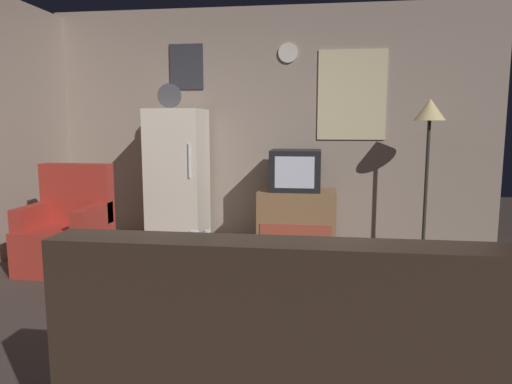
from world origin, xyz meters
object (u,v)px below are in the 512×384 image
Objects in this scene: fridge at (178,176)px; couch at (283,369)px; armchair at (68,232)px; mug_ceramic_tan at (216,245)px; mug_ceramic_white at (194,237)px; remote_control at (233,245)px; coffee_table at (209,278)px; wine_glass at (207,241)px; crt_tv at (296,170)px; tv_stand at (297,218)px; standing_lamp at (429,122)px.

couch is at bearing -65.96° from fridge.
armchair reaches higher than couch.
fridge is at bearing 113.76° from mug_ceramic_tan.
mug_ceramic_white is 0.32m from remote_control.
mug_ceramic_white is at bearing 141.47° from coffee_table.
mug_ceramic_white is at bearing 124.55° from wine_glass.
mug_ceramic_tan is (0.89, -2.02, -0.25)m from fridge.
mug_ceramic_tan is (-0.44, -2.01, -0.33)m from crt_tv.
fridge is 2.46× the size of coffee_table.
crt_tv is 1.93m from remote_control.
tv_stand is 1.17× the size of coffee_table.
couch is at bearing -69.62° from remote_control.
coffee_table is at bearing -105.72° from tv_stand.
fridge is at bearing 112.31° from wine_glass.
mug_ceramic_tan reaches higher than coffee_table.
remote_control is (0.10, 0.15, -0.03)m from mug_ceramic_tan.
remote_control is at bearing -133.65° from standing_lamp.
fridge is 1.84× the size of armchair.
mug_ceramic_white is at bearing -139.61° from standing_lamp.
armchair is (-3.40, -1.03, -1.02)m from standing_lamp.
tv_stand is 3.26m from couch.
mug_ceramic_white is 0.05× the size of couch.
crt_tv is at bearing 81.22° from remote_control.
armchair is 3.06m from couch.
remote_control is (-0.34, -1.86, -0.37)m from crt_tv.
armchair is (-1.40, 0.68, -0.17)m from mug_ceramic_white.
tv_stand is at bearing 91.89° from couch.
couch is (1.46, -3.26, -0.44)m from fridge.
tv_stand is (1.35, -0.00, -0.45)m from fridge.
fridge is 19.67× the size of mug_ceramic_white.
mug_ceramic_tan is 1.39m from couch.
wine_glass reaches higher than mug_ceramic_white.
tv_stand is 1.93m from mug_ceramic_white.
tv_stand is at bearing 69.40° from mug_ceramic_white.
remote_control is (0.16, 0.15, -0.06)m from wine_glass.
crt_tv is 6.00× the size of mug_ceramic_tan.
standing_lamp is 2.77m from mug_ceramic_tan.
fridge reaches higher than remote_control.
wine_glass is at bearing -133.85° from standing_lamp.
fridge is 2.11× the size of tv_stand.
tv_stand is at bearing 2.84° from crt_tv.
coffee_table is at bearing -27.18° from armchair.
wine_glass is at bearing 116.76° from couch.
standing_lamp is 10.60× the size of wine_glass.
standing_lamp is 2.84m from coffee_table.
remote_control is at bearing 56.42° from mug_ceramic_tan.
mug_ceramic_white is 0.60× the size of remote_control.
crt_tv is 6.00× the size of mug_ceramic_white.
mug_ceramic_white is at bearing 168.66° from remote_control.
mug_ceramic_white is at bearing -110.07° from crt_tv.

